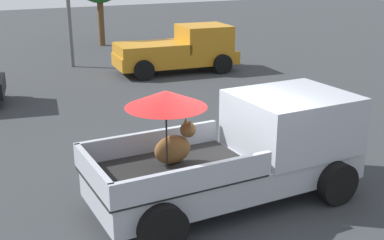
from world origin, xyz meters
TOP-DOWN VIEW (x-y plane):
  - ground_plane at (0.00, 0.00)m, footprint 80.00×80.00m
  - pickup_truck_main at (0.42, 0.00)m, footprint 5.06×2.26m
  - pickup_truck_far at (4.25, 10.47)m, footprint 4.96×2.57m

SIDE VIEW (x-z plane):
  - ground_plane at x=0.00m, z-range 0.00..0.00m
  - pickup_truck_far at x=4.25m, z-range -0.03..1.77m
  - pickup_truck_main at x=0.42m, z-range -0.15..2.11m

